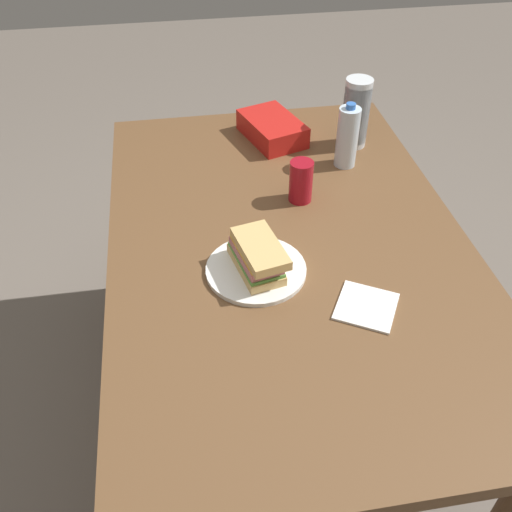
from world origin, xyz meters
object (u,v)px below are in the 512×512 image
sandwich (257,256)px  water_bottle_tall (347,137)px  soda_can_red (301,181)px  chip_bag (272,129)px  plastic_cup_stack (356,113)px  dining_table (287,267)px  paper_plate (256,270)px

sandwich → water_bottle_tall: bearing=142.0°
soda_can_red → chip_bag: soda_can_red is taller
sandwich → plastic_cup_stack: size_ratio=0.89×
dining_table → soda_can_red: bearing=158.1°
paper_plate → chip_bag: bearing=166.0°
soda_can_red → chip_bag: (-0.35, -0.01, -0.03)m
sandwich → dining_table: bearing=138.1°
paper_plate → chip_bag: size_ratio=1.07×
dining_table → water_bottle_tall: bearing=143.4°
sandwich → chip_bag: (-0.64, 0.16, -0.02)m
paper_plate → sandwich: size_ratio=1.26×
sandwich → chip_bag: size_ratio=0.85×
paper_plate → sandwich: 0.05m
water_bottle_tall → plastic_cup_stack: (-0.11, 0.06, 0.02)m
sandwich → soda_can_red: soda_can_red is taller
dining_table → sandwich: 0.22m
soda_can_red → water_bottle_tall: (-0.16, 0.18, 0.03)m
soda_can_red → chip_bag: 0.36m
paper_plate → soda_can_red: (-0.28, 0.17, 0.06)m
paper_plate → plastic_cup_stack: bearing=143.6°
paper_plate → soda_can_red: size_ratio=2.02×
paper_plate → chip_bag: chip_bag is taller
dining_table → paper_plate: 0.19m
soda_can_red → water_bottle_tall: size_ratio=0.60×
paper_plate → soda_can_red: bearing=148.3°
dining_table → soda_can_red: size_ratio=11.81×
plastic_cup_stack → sandwich: bearing=-36.1°
plastic_cup_stack → paper_plate: bearing=-36.4°
water_bottle_tall → sandwich: bearing=-38.0°
dining_table → chip_bag: (-0.52, 0.05, 0.13)m
soda_can_red → plastic_cup_stack: bearing=139.4°
dining_table → soda_can_red: (-0.17, 0.07, 0.16)m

